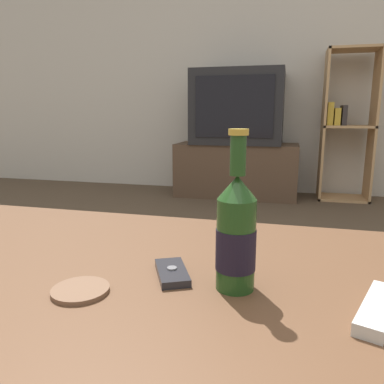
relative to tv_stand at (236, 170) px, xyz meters
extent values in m
cube|color=beige|center=(0.17, 0.30, 1.07)|extent=(8.00, 0.05, 2.60)
cube|color=brown|center=(0.17, -2.72, 0.18)|extent=(1.39, 0.83, 0.04)
cube|color=#4C3828|center=(0.00, 0.00, 0.00)|extent=(1.06, 0.45, 0.47)
cube|color=black|center=(0.00, 0.00, 0.55)|extent=(0.77, 0.49, 0.63)
cube|color=black|center=(0.00, -0.25, 0.55)|extent=(0.63, 0.01, 0.49)
cube|color=tan|center=(0.72, 0.09, 0.39)|extent=(0.02, 0.30, 1.24)
cube|color=tan|center=(1.11, 0.09, 0.39)|extent=(0.02, 0.30, 1.24)
cube|color=tan|center=(0.91, 0.09, -0.22)|extent=(0.41, 0.30, 0.02)
cube|color=tan|center=(0.91, 0.09, 0.39)|extent=(0.41, 0.30, 0.02)
cube|color=tan|center=(0.91, 0.09, 1.00)|extent=(0.41, 0.30, 0.02)
cube|color=#B7932D|center=(0.76, 0.09, 0.49)|extent=(0.05, 0.21, 0.19)
cube|color=#B7932D|center=(0.82, 0.09, 0.47)|extent=(0.05, 0.21, 0.14)
cube|color=#2D2828|center=(0.87, 0.09, 0.48)|extent=(0.04, 0.21, 0.16)
cylinder|color=#1E4219|center=(0.36, -2.71, 0.28)|extent=(0.07, 0.07, 0.16)
cylinder|color=black|center=(0.36, -2.71, 0.27)|extent=(0.07, 0.07, 0.07)
cone|color=#1E4219|center=(0.36, -2.71, 0.37)|extent=(0.07, 0.07, 0.04)
cylinder|color=#1E4219|center=(0.36, -2.71, 0.43)|extent=(0.03, 0.03, 0.06)
cylinder|color=#B79333|center=(0.36, -2.71, 0.46)|extent=(0.03, 0.03, 0.01)
cube|color=#232328|center=(0.24, -2.69, 0.20)|extent=(0.09, 0.12, 0.01)
cylinder|color=slate|center=(0.24, -2.69, 0.21)|extent=(0.02, 0.02, 0.00)
cube|color=beige|center=(0.58, -2.75, 0.21)|extent=(0.09, 0.16, 0.02)
cylinder|color=brown|center=(0.11, -2.79, 0.20)|extent=(0.10, 0.10, 0.01)
camera|label=1|loc=(0.44, -3.31, 0.49)|focal=35.00mm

